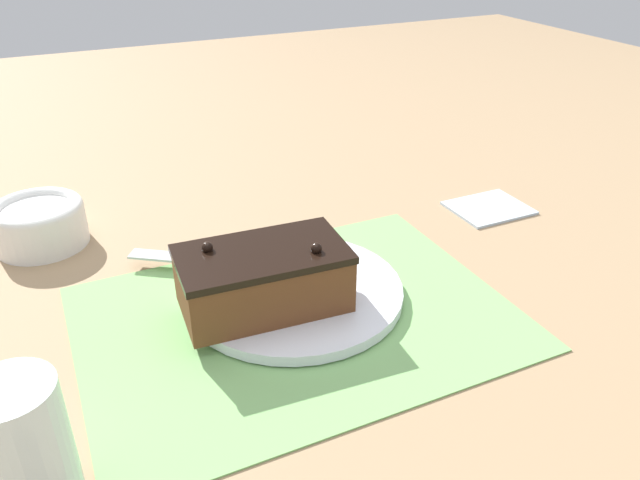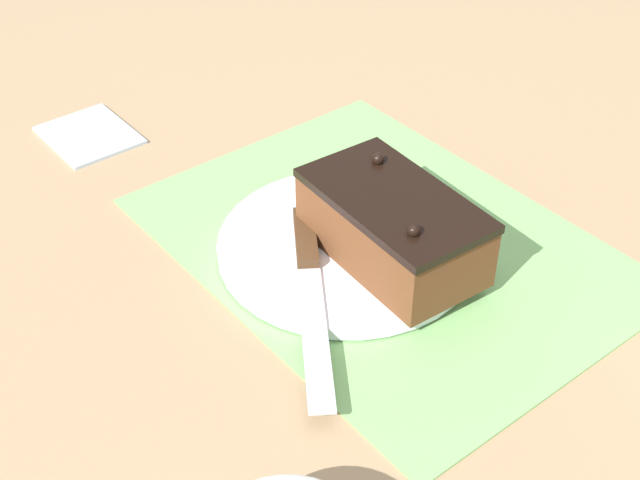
# 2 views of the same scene
# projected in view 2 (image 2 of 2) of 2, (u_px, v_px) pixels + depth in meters

# --- Properties ---
(ground_plane) EXTENTS (3.00, 3.00, 0.00)m
(ground_plane) POSITION_uv_depth(u_px,v_px,m) (383.00, 245.00, 0.87)
(ground_plane) COLOR #9E7F5B
(placemat_woven) EXTENTS (0.46, 0.34, 0.00)m
(placemat_woven) POSITION_uv_depth(u_px,v_px,m) (383.00, 244.00, 0.87)
(placemat_woven) COLOR #7AB266
(placemat_woven) RESTS_ON ground_plane
(cake_plate) EXTENTS (0.25, 0.25, 0.01)m
(cake_plate) POSITION_uv_depth(u_px,v_px,m) (346.00, 246.00, 0.85)
(cake_plate) COLOR white
(cake_plate) RESTS_ON placemat_woven
(chocolate_cake) EXTENTS (0.18, 0.11, 0.08)m
(chocolate_cake) POSITION_uv_depth(u_px,v_px,m) (393.00, 226.00, 0.81)
(chocolate_cake) COLOR brown
(chocolate_cake) RESTS_ON cake_plate
(serving_knife) EXTENTS (0.22, 0.16, 0.01)m
(serving_knife) POSITION_uv_depth(u_px,v_px,m) (308.00, 268.00, 0.81)
(serving_knife) COLOR #472D19
(serving_knife) RESTS_ON cake_plate
(folded_napkin) EXTENTS (0.11, 0.09, 0.01)m
(folded_napkin) POSITION_uv_depth(u_px,v_px,m) (89.00, 134.00, 1.02)
(folded_napkin) COLOR silver
(folded_napkin) RESTS_ON ground_plane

